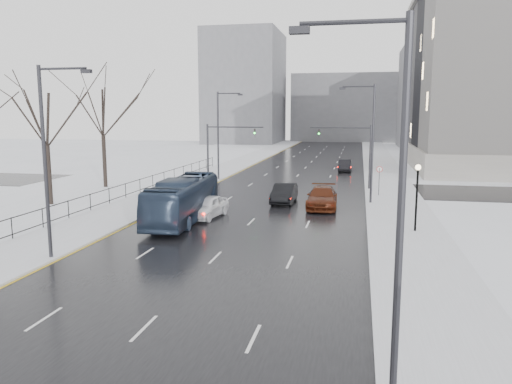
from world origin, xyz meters
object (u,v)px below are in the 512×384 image
Objects in this scene: sedan_center_near at (207,207)px; tree_park_e at (106,188)px; bus at (183,199)px; sedan_right_far at (322,197)px; streetlight_r_mid at (370,138)px; no_uturn_sign at (379,172)px; lamppost_r_mid at (417,188)px; mast_signal_left at (217,147)px; streetlight_r_near at (392,195)px; streetlight_l_far at (220,131)px; sedan_right_distant at (345,165)px; mast_signal_right at (359,149)px; streetlight_l_near at (48,153)px; sedan_right_near at (284,193)px; tree_park_d at (51,205)px.

tree_park_e is at bearing 148.11° from sedan_center_near.
sedan_right_far is (9.30, 6.98, -0.69)m from bus.
streetlight_r_mid is 3.70× the size of no_uturn_sign.
lamppost_r_mid is at bearing -4.79° from bus.
sedan_center_near is at bearing -76.69° from mast_signal_left.
tree_park_e is at bearing 130.98° from bus.
streetlight_r_near and streetlight_l_far have the same top height.
streetlight_r_near is at bearing -90.00° from streetlight_r_mid.
sedan_center_near is at bearing -144.98° from streetlight_r_mid.
sedan_right_far is at bearing -91.26° from sedan_right_distant.
bus is at bearing 122.50° from streetlight_r_near.
mast_signal_right is 1.41× the size of sedan_right_distant.
bus is at bearing -45.52° from tree_park_e.
lamppost_r_mid is (2.83, -10.00, -2.67)m from streetlight_r_mid.
no_uturn_sign is (-1.80, 14.00, -0.64)m from lamppost_r_mid.
streetlight_r_near is at bearing -68.75° from streetlight_l_far.
lamppost_r_mid is (19.17, 10.00, -2.67)m from streetlight_l_near.
no_uturn_sign is 8.28m from sedan_right_far.
streetlight_r_mid is 25.82m from streetlight_l_near.
no_uturn_sign is at bearing -24.73° from streetlight_l_far.
streetlight_l_far is 2.00× the size of sedan_right_near.
streetlight_l_near and streetlight_l_far have the same top height.
streetlight_l_far is (10.03, 8.00, 5.62)m from tree_park_e.
streetlight_r_near is at bearing -98.06° from lamppost_r_mid.
no_uturn_sign reaches higher than sedan_right_far.
streetlight_l_far reaches higher than sedan_right_distant.
sedan_center_near is (14.70, -12.17, 0.85)m from tree_park_e.
streetlight_r_near reaches higher than sedan_center_near.
sedan_center_near is at bearing -147.16° from sedan_right_far.
mast_signal_right is 11.40m from sedan_right_near.
sedan_right_distant is (-2.63, 53.91, -4.82)m from streetlight_r_near.
sedan_center_near is (3.83, -16.17, -3.26)m from mast_signal_left.
streetlight_l_far reaches higher than no_uturn_sign.
bus is at bearing -124.50° from mast_signal_right.
sedan_right_distant is at bearing 80.36° from sedan_right_near.
tree_park_e is (-0.40, 10.00, 0.00)m from tree_park_d.
sedan_right_distant is (13.71, 11.91, -4.82)m from streetlight_l_far.
streetlight_r_mid is 20.27m from streetlight_l_far.
sedan_right_far is at bearing -104.84° from mast_signal_right.
sedan_right_distant is (9.04, 32.09, -0.05)m from sedan_center_near.
sedan_right_distant is at bearing 51.05° from mast_signal_left.
no_uturn_sign is (1.03, 4.00, -3.32)m from streetlight_r_mid.
tree_park_e is 2.69× the size of sedan_right_near.
streetlight_l_far is 29.30m from lamppost_r_mid.
streetlight_l_far is at bearing 165.52° from mast_signal_right.
streetlight_r_mid is (0.00, 30.00, 0.00)m from streetlight_r_near.
sedan_right_distant is (-5.46, 33.91, -2.15)m from lamppost_r_mid.
lamppost_r_mid is 0.39× the size of bus.
lamppost_r_mid is 0.90× the size of sedan_center_near.
mast_signal_left is at bearing 136.24° from sedan_right_far.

